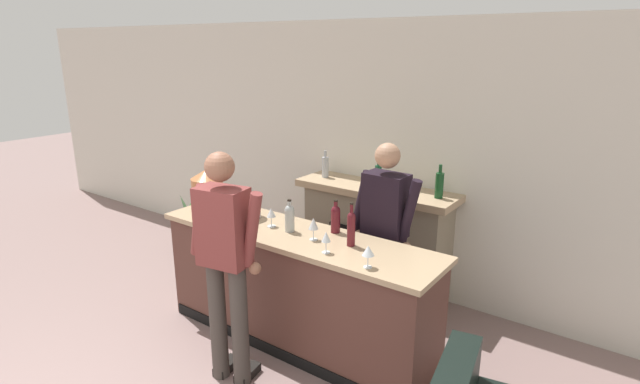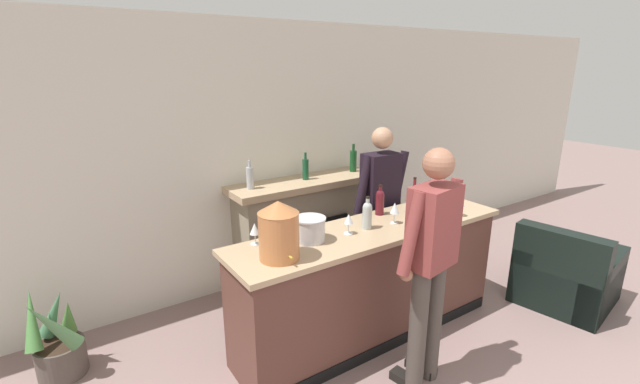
% 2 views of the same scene
% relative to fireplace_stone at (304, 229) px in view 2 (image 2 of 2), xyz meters
% --- Properties ---
extents(wall_back_panel, '(12.00, 0.07, 2.75)m').
position_rel_fireplace_stone_xyz_m(wall_back_panel, '(-0.22, 0.26, 0.79)').
color(wall_back_panel, silver).
rests_on(wall_back_panel, ground_plane).
extents(bar_counter, '(2.55, 0.65, 1.01)m').
position_rel_fireplace_stone_xyz_m(bar_counter, '(-0.08, -1.22, -0.08)').
color(bar_counter, brown).
rests_on(bar_counter, ground_plane).
extents(fireplace_stone, '(1.66, 0.52, 1.46)m').
position_rel_fireplace_stone_xyz_m(fireplace_stone, '(0.00, 0.00, 0.00)').
color(fireplace_stone, gray).
rests_on(fireplace_stone, ground_plane).
extents(armchair_black, '(1.01, 0.95, 0.85)m').
position_rel_fireplace_stone_xyz_m(armchair_black, '(1.87, -1.92, -0.30)').
color(armchair_black, black).
rests_on(armchair_black, ground_plane).
extents(potted_plant_corner, '(0.40, 0.40, 0.74)m').
position_rel_fireplace_stone_xyz_m(potted_plant_corner, '(-2.41, -0.30, -0.31)').
color(potted_plant_corner, '#514841').
rests_on(potted_plant_corner, ground_plane).
extents(person_customer, '(0.65, 0.35, 1.81)m').
position_rel_fireplace_stone_xyz_m(person_customer, '(-0.16, -1.92, 0.42)').
color(person_customer, '#463E39').
rests_on(person_customer, ground_plane).
extents(person_bartender, '(0.66, 0.31, 1.75)m').
position_rel_fireplace_stone_xyz_m(person_bartender, '(0.47, -0.69, 0.38)').
color(person_bartender, '#3A3B49').
rests_on(person_bartender, ground_plane).
extents(copper_dispenser, '(0.29, 0.32, 0.42)m').
position_rel_fireplace_stone_xyz_m(copper_dispenser, '(-1.01, -1.31, 0.64)').
color(copper_dispenser, '#B8703F').
rests_on(copper_dispenser, bar_counter).
extents(ice_bucket_steel, '(0.25, 0.25, 0.19)m').
position_rel_fireplace_stone_xyz_m(ice_bucket_steel, '(-0.67, -1.16, 0.52)').
color(ice_bucket_steel, silver).
rests_on(ice_bucket_steel, bar_counter).
extents(wine_bottle_burgundy_dark, '(0.06, 0.06, 0.35)m').
position_rel_fireplace_stone_xyz_m(wine_bottle_burgundy_dark, '(0.44, -1.17, 0.58)').
color(wine_bottle_burgundy_dark, '#56161D').
rests_on(wine_bottle_burgundy_dark, bar_counter).
extents(wine_bottle_port_short, '(0.08, 0.08, 0.28)m').
position_rel_fireplace_stone_xyz_m(wine_bottle_port_short, '(-0.14, -1.21, 0.55)').
color(wine_bottle_port_short, '#A7B3B3').
rests_on(wine_bottle_port_short, bar_counter).
extents(wine_bottle_rose_blush, '(0.08, 0.08, 0.28)m').
position_rel_fireplace_stone_xyz_m(wine_bottle_rose_blush, '(0.18, -1.00, 0.56)').
color(wine_bottle_rose_blush, '#54141D').
rests_on(wine_bottle_rose_blush, bar_counter).
extents(wine_glass_front_right, '(0.08, 0.08, 0.17)m').
position_rel_fireplace_stone_xyz_m(wine_glass_front_right, '(-1.05, -0.99, 0.55)').
color(wine_glass_front_right, silver).
rests_on(wine_glass_front_right, bar_counter).
extents(wine_glass_by_dispenser, '(0.08, 0.08, 0.17)m').
position_rel_fireplace_stone_xyz_m(wine_glass_by_dispenser, '(-0.33, -1.21, 0.55)').
color(wine_glass_by_dispenser, silver).
rests_on(wine_glass_by_dispenser, bar_counter).
extents(wine_glass_front_left, '(0.09, 0.09, 0.16)m').
position_rel_fireplace_stone_xyz_m(wine_glass_front_left, '(0.75, -1.43, 0.55)').
color(wine_glass_front_left, silver).
rests_on(wine_glass_front_left, bar_counter).
extents(wine_glass_mid_counter, '(0.08, 0.08, 0.19)m').
position_rel_fireplace_stone_xyz_m(wine_glass_mid_counter, '(0.13, -1.25, 0.56)').
color(wine_glass_mid_counter, silver).
rests_on(wine_glass_mid_counter, bar_counter).
extents(wine_glass_back_row, '(0.07, 0.07, 0.17)m').
position_rel_fireplace_stone_xyz_m(wine_glass_back_row, '(0.36, -1.40, 0.55)').
color(wine_glass_back_row, silver).
rests_on(wine_glass_back_row, bar_counter).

